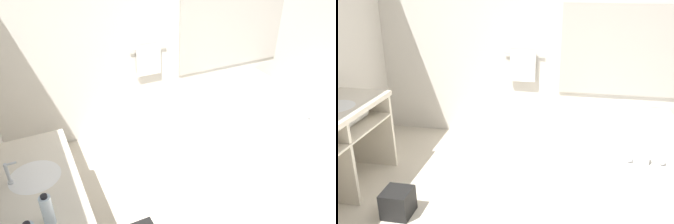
# 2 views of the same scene
# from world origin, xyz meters

# --- Properties ---
(wall_back_with_blinds) EXTENTS (7.40, 0.13, 2.70)m
(wall_back_with_blinds) POSITION_xyz_m (0.04, 2.23, 1.34)
(wall_back_with_blinds) COLOR silver
(wall_back_with_blinds) RESTS_ON ground_plane
(vanity_counter) EXTENTS (0.61, 1.61, 0.91)m
(vanity_counter) POSITION_xyz_m (-1.88, 0.35, 0.67)
(vanity_counter) COLOR beige
(vanity_counter) RESTS_ON ground_plane
(sink_faucet) EXTENTS (0.09, 0.04, 0.18)m
(sink_faucet) POSITION_xyz_m (-2.05, 0.57, 0.99)
(sink_faucet) COLOR silver
(sink_faucet) RESTS_ON vanity_counter
(bathtub) EXTENTS (1.03, 1.59, 0.63)m
(bathtub) POSITION_xyz_m (1.01, 1.39, 0.28)
(bathtub) COLOR silver
(bathtub) RESTS_ON ground_plane
(water_bottle_1) EXTENTS (0.07, 0.07, 0.24)m
(water_bottle_1) POSITION_xyz_m (-1.85, 0.07, 1.02)
(water_bottle_1) COLOR silver
(water_bottle_1) RESTS_ON vanity_counter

